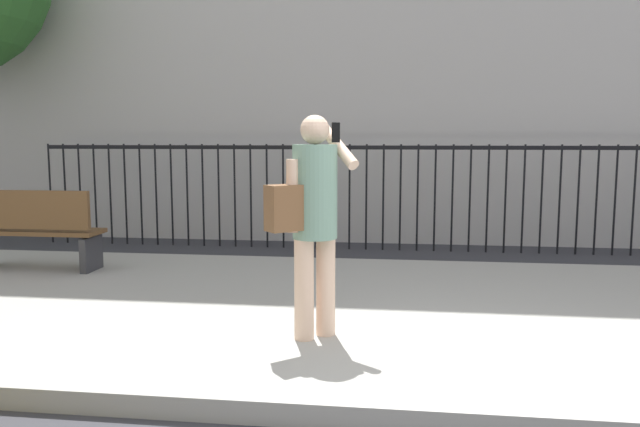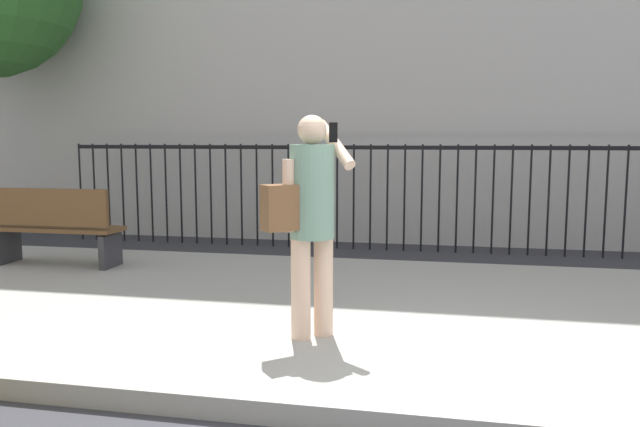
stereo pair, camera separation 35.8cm
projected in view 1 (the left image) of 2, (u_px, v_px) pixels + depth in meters
name	position (u px, v px, depth m)	size (l,w,h in m)	color
sidewalk	(441.00, 315.00, 5.62)	(28.00, 4.40, 0.15)	#9E9B93
iron_fence	(426.00, 183.00, 9.15)	(12.03, 0.04, 1.60)	black
pedestrian_on_phone	(312.00, 210.00, 4.66)	(0.70, 0.67, 1.71)	beige
street_bench	(30.00, 228.00, 7.14)	(1.60, 0.45, 0.95)	brown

